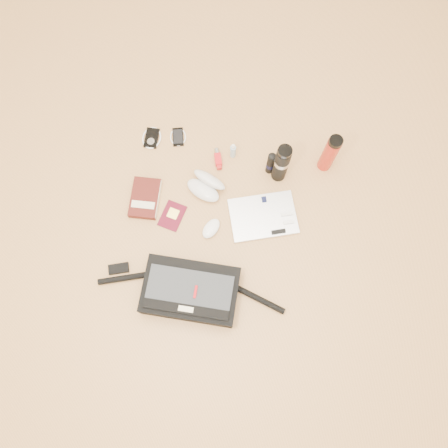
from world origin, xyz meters
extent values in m
plane|color=tan|center=(0.00, 0.00, 0.00)|extent=(4.00, 4.00, 0.00)
cube|color=black|center=(-0.06, -0.29, 0.05)|extent=(0.44, 0.29, 0.10)
cube|color=#2F3236|center=(-0.06, -0.30, 0.11)|extent=(0.39, 0.21, 0.01)
cube|color=black|center=(-0.05, -0.38, 0.11)|extent=(0.38, 0.07, 0.01)
cube|color=#F4E9BF|center=(-0.05, -0.38, 0.11)|extent=(0.07, 0.03, 0.01)
cube|color=#A70003|center=(-0.03, -0.29, 0.11)|extent=(0.01, 0.06, 0.02)
cylinder|color=black|center=(-0.37, -0.29, 0.01)|extent=(0.25, 0.12, 0.03)
cylinder|color=black|center=(0.25, -0.25, 0.01)|extent=(0.26, 0.09, 0.03)
cube|color=black|center=(-0.42, -0.25, 0.01)|extent=(0.10, 0.08, 0.02)
cube|color=silver|center=(0.19, 0.15, 0.01)|extent=(0.38, 0.32, 0.02)
cube|color=black|center=(0.18, 0.23, 0.02)|extent=(0.03, 0.04, 0.00)
cube|color=white|center=(0.30, 0.18, 0.02)|extent=(0.06, 0.04, 0.01)
cube|color=white|center=(0.32, 0.14, 0.02)|extent=(0.05, 0.03, 0.01)
cube|color=black|center=(0.28, 0.08, 0.03)|extent=(0.07, 0.04, 0.01)
cube|color=#47140F|center=(-0.39, 0.11, 0.02)|extent=(0.16, 0.22, 0.04)
cube|color=beige|center=(-0.32, 0.12, 0.02)|extent=(0.03, 0.19, 0.03)
cube|color=beige|center=(-0.39, 0.07, 0.04)|extent=(0.12, 0.05, 0.00)
cube|color=#500818|center=(-0.24, 0.06, 0.00)|extent=(0.12, 0.15, 0.01)
cube|color=#ECCA54|center=(-0.24, 0.07, 0.01)|extent=(0.06, 0.06, 0.00)
ellipsoid|color=white|center=(-0.04, 0.03, 0.02)|extent=(0.10, 0.13, 0.04)
ellipsoid|color=silver|center=(-0.12, 0.21, 0.03)|extent=(0.20, 0.15, 0.05)
ellipsoid|color=silver|center=(-0.10, 0.26, 0.05)|extent=(0.20, 0.15, 0.10)
ellipsoid|color=black|center=(-0.15, 0.22, 0.03)|extent=(0.05, 0.05, 0.02)
ellipsoid|color=black|center=(-0.09, 0.20, 0.03)|extent=(0.05, 0.05, 0.02)
cylinder|color=black|center=(-0.12, 0.21, 0.03)|extent=(0.03, 0.01, 0.01)
cube|color=black|center=(-0.45, 0.44, 0.01)|extent=(0.08, 0.12, 0.01)
cylinder|color=#A6A7A9|center=(-0.45, 0.42, 0.01)|extent=(0.04, 0.04, 0.00)
torus|color=white|center=(-0.45, 0.44, 0.01)|extent=(0.11, 0.11, 0.01)
cube|color=black|center=(-0.32, 0.48, 0.00)|extent=(0.08, 0.12, 0.01)
cube|color=black|center=(-0.32, 0.48, 0.01)|extent=(0.07, 0.09, 0.00)
torus|color=white|center=(-0.32, 0.48, 0.01)|extent=(0.10, 0.10, 0.01)
cube|color=red|center=(-0.09, 0.39, 0.02)|extent=(0.05, 0.07, 0.03)
cube|color=red|center=(-0.07, 0.35, 0.02)|extent=(0.03, 0.03, 0.02)
cylinder|color=#A8A8AA|center=(-0.10, 0.43, 0.02)|extent=(0.04, 0.04, 0.02)
cylinder|color=#9FC7DF|center=(-0.02, 0.44, 0.04)|extent=(0.03, 0.03, 0.09)
cylinder|color=silver|center=(-0.02, 0.44, 0.09)|extent=(0.02, 0.02, 0.02)
cylinder|color=white|center=(-0.02, 0.44, 0.11)|extent=(0.01, 0.01, 0.01)
cylinder|color=black|center=(0.18, 0.40, 0.08)|extent=(0.05, 0.05, 0.16)
cylinder|color=black|center=(0.18, 0.40, 0.06)|extent=(0.05, 0.05, 0.03)
ellipsoid|color=black|center=(0.18, 0.40, 0.16)|extent=(0.05, 0.05, 0.02)
cylinder|color=black|center=(0.22, 0.38, 0.12)|extent=(0.09, 0.09, 0.25)
cylinder|color=#A8A8AA|center=(0.22, 0.38, 0.16)|extent=(0.09, 0.09, 0.03)
cylinder|color=black|center=(0.22, 0.38, 0.26)|extent=(0.08, 0.08, 0.02)
cylinder|color=#B32519|center=(0.44, 0.49, 0.12)|extent=(0.09, 0.09, 0.24)
cylinder|color=black|center=(0.44, 0.49, 0.25)|extent=(0.08, 0.08, 0.02)
camera|label=1|loc=(0.15, -0.54, 2.02)|focal=35.00mm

